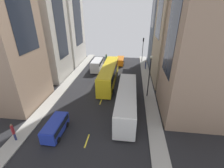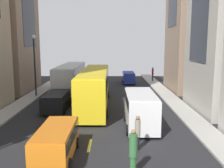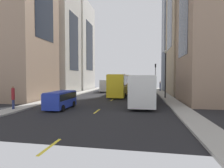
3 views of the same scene
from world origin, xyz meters
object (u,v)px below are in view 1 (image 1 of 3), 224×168
Objects in this scene: delivery_van_white at (97,64)px; pedestrian_crossing_mid at (103,61)px; car_black_1 at (127,76)px; pedestrian_walking_far at (13,132)px; car_orange_0 at (120,61)px; car_blue_2 at (55,127)px; pedestrian_waiting_curb at (106,58)px; streetcar_yellow at (109,73)px; city_bus_white at (126,99)px; pedestrian_crossing_near at (146,64)px; traffic_light_near_corner at (143,46)px.

delivery_van_white is 2.59× the size of pedestrian_crossing_mid.
car_black_1 is 2.13× the size of pedestrian_walking_far.
car_blue_2 is (5.55, 26.20, 0.01)m from car_orange_0.
car_blue_2 is 27.90m from pedestrian_waiting_curb.
streetcar_yellow is 7.51m from delivery_van_white.
pedestrian_crossing_mid reaches higher than car_blue_2.
city_bus_white is 17.88m from pedestrian_crossing_near.
pedestrian_crossing_mid is (4.46, 1.09, 0.09)m from car_orange_0.
traffic_light_near_corner is at bearing -116.28° from streetcar_yellow.
car_blue_2 is 25.93m from pedestrian_crossing_near.
pedestrian_crossing_near reaches higher than car_black_1.
car_orange_0 is 4.31m from pedestrian_waiting_curb.
city_bus_white is 14.08m from pedestrian_walking_far.
streetcar_yellow reaches higher than pedestrian_walking_far.
delivery_van_white is 23.17m from pedestrian_walking_far.
pedestrian_walking_far is (9.53, 27.89, 0.32)m from car_orange_0.
pedestrian_crossing_mid is 11.01m from pedestrian_crossing_near.
car_blue_2 is (4.25, 14.59, -1.10)m from streetcar_yellow.
streetcar_yellow is at bearing 63.72° from traffic_light_near_corner.
city_bus_white is 2.61× the size of car_black_1.
pedestrian_walking_far reaches higher than pedestrian_crossing_mid.
traffic_light_near_corner reaches higher than pedestrian_waiting_curb.
city_bus_white reaches higher than pedestrian_walking_far.
pedestrian_crossing_mid is (6.95, -19.51, -0.91)m from city_bus_white.
pedestrian_crossing_near is (-6.35, 3.16, 0.27)m from car_orange_0.
car_orange_0 is (2.49, -20.60, -0.99)m from city_bus_white.
pedestrian_crossing_mid is (6.60, -8.96, 0.14)m from car_black_1.
pedestrian_crossing_mid is at bearing -70.40° from city_bus_white.
pedestrian_walking_far is 1.06× the size of pedestrian_crossing_near.
pedestrian_crossing_near is (-11.43, -1.99, -0.22)m from delivery_van_white.
streetcar_yellow is 2.09× the size of traffic_light_near_corner.
streetcar_yellow is 15.24m from car_blue_2.
car_black_1 is 17.90m from car_blue_2.
traffic_light_near_corner is at bearing -105.81° from car_black_1.
car_blue_2 is 1.90× the size of pedestrian_walking_far.
car_blue_2 is at bearing -41.49° from pedestrian_crossing_mid.
streetcar_yellow is 6.07× the size of pedestrian_waiting_curb.
car_black_1 is 0.74× the size of traffic_light_near_corner.
streetcar_yellow reaches higher than pedestrian_crossing_near.
car_black_1 is at bearing -2.61° from pedestrian_crossing_mid.
car_orange_0 is at bearing -96.36° from streetcar_yellow.
car_blue_2 reaches higher than car_black_1.
car_orange_0 is 26.78m from car_blue_2.
streetcar_yellow is 18.26m from pedestrian_walking_far.
car_black_1 is 13.20m from pedestrian_waiting_curb.
pedestrian_waiting_curb is at bearing 106.07° from pedestrian_walking_far.
pedestrian_crossing_near is at bearing -132.11° from streetcar_yellow.
pedestrian_waiting_curb is (6.13, -11.69, 0.19)m from car_black_1.
city_bus_white is 5.96× the size of pedestrian_crossing_mid.
streetcar_yellow reaches higher than car_orange_0.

